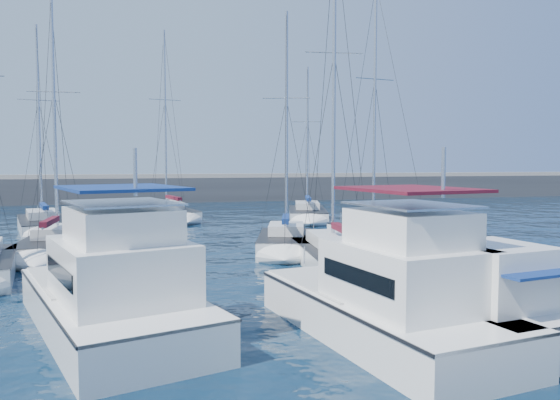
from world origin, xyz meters
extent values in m
plane|color=black|center=(0.00, 0.00, 0.00)|extent=(220.00, 220.00, 0.00)
cube|color=#424244|center=(0.00, 52.00, 1.00)|extent=(160.00, 6.00, 4.00)
cube|color=gray|center=(0.00, 52.00, 3.20)|extent=(160.00, 1.20, 0.50)
cube|color=white|center=(-4.79, -1.25, 0.40)|extent=(6.41, 10.07, 1.60)
cube|color=#262628|center=(-4.79, -1.25, 1.15)|extent=(6.48, 10.09, 0.08)
cube|color=white|center=(-4.44, -2.34, 2.00)|extent=(4.34, 5.11, 1.60)
cube|color=black|center=(-4.44, -2.34, 2.08)|extent=(4.14, 4.30, 0.45)
cube|color=white|center=(-4.38, -2.53, 3.25)|extent=(3.34, 3.67, 0.90)
cube|color=navy|center=(-4.38, -2.53, 4.25)|extent=(3.78, 4.18, 0.08)
cube|color=white|center=(2.65, -3.80, 0.40)|extent=(4.98, 9.27, 1.60)
cube|color=#262628|center=(2.65, -3.80, 1.15)|extent=(5.05, 9.28, 0.08)
cube|color=white|center=(2.84, -4.86, 2.00)|extent=(3.63, 4.53, 1.60)
cube|color=black|center=(2.84, -4.86, 2.08)|extent=(3.55, 3.74, 0.45)
cube|color=white|center=(2.88, -5.05, 3.25)|extent=(2.84, 3.22, 0.90)
cube|color=#4F0F1D|center=(2.88, -5.05, 4.25)|extent=(3.20, 3.68, 0.08)
cube|color=silver|center=(5.01, -4.81, 0.40)|extent=(3.57, 5.80, 1.60)
cube|color=#262628|center=(5.01, -4.81, 1.15)|extent=(3.62, 5.81, 0.08)
cube|color=silver|center=(5.12, -5.46, 2.00)|extent=(2.68, 2.86, 1.60)
cube|color=black|center=(5.12, -5.46, 2.08)|extent=(2.64, 2.37, 0.45)
cube|color=navy|center=(5.29, -6.44, 2.30)|extent=(2.40, 1.99, 0.07)
cube|color=silver|center=(-8.44, 12.70, 0.30)|extent=(3.25, 7.36, 1.30)
cube|color=#262628|center=(-8.44, 12.70, 0.93)|extent=(3.31, 7.36, 0.06)
cube|color=silver|center=(-8.42, 13.15, 1.25)|extent=(2.06, 3.24, 0.55)
cylinder|color=silver|center=(-8.41, 13.42, 7.47)|extent=(0.18, 0.18, 12.03)
cylinder|color=silver|center=(-8.47, 11.61, 1.80)|extent=(0.24, 3.63, 0.12)
cube|color=#4F0F1D|center=(-8.48, 11.51, 1.95)|extent=(0.46, 3.28, 0.28)
cube|color=white|center=(3.69, 10.93, 0.30)|extent=(4.51, 6.98, 1.30)
cube|color=#262628|center=(3.69, 10.93, 0.93)|extent=(4.57, 7.00, 0.06)
cube|color=white|center=(3.80, 11.32, 1.25)|extent=(2.57, 3.22, 0.55)
cylinder|color=silver|center=(3.86, 11.55, 7.30)|extent=(0.18, 0.18, 11.70)
cylinder|color=silver|center=(3.43, 10.00, 1.80)|extent=(0.97, 3.14, 0.12)
cube|color=navy|center=(3.41, 9.90, 1.95)|extent=(1.11, 2.89, 0.28)
cube|color=silver|center=(4.91, 6.03, 0.30)|extent=(3.92, 9.16, 1.30)
cube|color=#262628|center=(4.91, 6.03, 0.93)|extent=(3.98, 9.16, 0.06)
cube|color=silver|center=(4.96, 6.58, 1.25)|extent=(2.37, 4.07, 0.55)
cylinder|color=silver|center=(4.99, 6.92, 8.65)|extent=(0.18, 0.18, 14.41)
cylinder|color=silver|center=(4.78, 4.70, 1.80)|extent=(0.53, 4.45, 0.12)
cube|color=#4F0F1D|center=(4.77, 4.60, 1.95)|extent=(0.72, 4.02, 0.28)
cube|color=silver|center=(10.01, 12.54, 0.30)|extent=(4.33, 8.37, 1.30)
cube|color=#262628|center=(10.01, 12.54, 0.93)|extent=(4.39, 8.38, 0.06)
cube|color=silver|center=(9.93, 13.03, 1.25)|extent=(2.52, 3.77, 0.55)
cylinder|color=silver|center=(9.87, 13.32, 8.56)|extent=(0.18, 0.18, 14.22)
cylinder|color=silver|center=(10.22, 11.36, 1.80)|extent=(0.81, 3.95, 0.12)
cube|color=navy|center=(10.23, 11.26, 1.95)|extent=(0.96, 3.59, 0.28)
cube|color=white|center=(-10.84, 23.26, 0.30)|extent=(4.94, 9.05, 1.30)
cube|color=#262628|center=(-10.84, 23.26, 0.93)|extent=(5.00, 9.06, 0.06)
cube|color=white|center=(-10.97, 23.78, 1.25)|extent=(2.78, 4.11, 0.55)
cylinder|color=silver|center=(-11.04, 24.09, 8.01)|extent=(0.18, 0.18, 13.12)
cylinder|color=silver|center=(-10.54, 22.00, 1.80)|extent=(1.13, 4.20, 0.12)
cube|color=navy|center=(-10.51, 21.91, 1.95)|extent=(1.25, 3.84, 0.28)
cube|color=silver|center=(-1.83, 29.88, 0.30)|extent=(4.93, 8.89, 1.30)
cube|color=#262628|center=(-1.83, 29.88, 0.93)|extent=(4.99, 8.90, 0.06)
cube|color=silver|center=(-1.95, 30.39, 1.25)|extent=(2.80, 4.04, 0.55)
cylinder|color=silver|center=(-2.02, 30.70, 8.84)|extent=(0.18, 0.18, 14.78)
cylinder|color=silver|center=(-1.55, 28.65, 1.80)|extent=(1.07, 4.12, 0.12)
cube|color=#4F0F1D|center=(-1.52, 28.55, 1.95)|extent=(1.20, 3.76, 0.28)
cube|color=white|center=(9.57, 26.46, 0.30)|extent=(4.89, 8.53, 1.30)
cube|color=#262628|center=(9.57, 26.46, 0.93)|extent=(4.95, 8.55, 0.06)
cube|color=white|center=(9.69, 26.94, 1.25)|extent=(2.76, 3.89, 0.55)
cylinder|color=silver|center=(9.77, 27.24, 7.23)|extent=(0.18, 0.18, 11.57)
cylinder|color=silver|center=(9.27, 25.29, 1.80)|extent=(1.11, 3.93, 0.12)
cube|color=navy|center=(9.25, 25.19, 1.95)|extent=(1.23, 3.59, 0.28)
camera|label=1|loc=(-3.72, -17.82, 4.95)|focal=35.00mm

